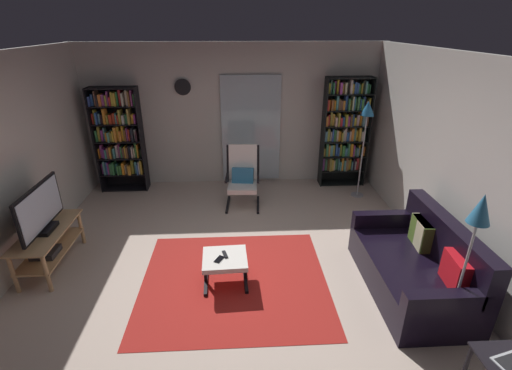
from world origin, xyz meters
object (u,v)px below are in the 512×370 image
(lounge_armchair, at_px, (243,175))
(tv_remote, at_px, (225,254))
(leather_sofa, at_px, (417,266))
(tv_stand, at_px, (48,244))
(bookshelf_near_tv, at_px, (119,137))
(floor_lamp_by_sofa, at_px, (477,225))
(television, at_px, (41,210))
(wall_clock, at_px, (183,87))
(bookshelf_near_sofa, at_px, (345,129))
(cell_phone, at_px, (219,259))
(floor_lamp_by_shelf, at_px, (367,118))
(ottoman, at_px, (225,262))

(lounge_armchair, xyz_separation_m, tv_remote, (-0.26, -2.09, -0.16))
(leather_sofa, bearing_deg, tv_stand, 171.40)
(bookshelf_near_tv, xyz_separation_m, floor_lamp_by_sofa, (4.21, -3.78, 0.25))
(television, bearing_deg, floor_lamp_by_sofa, -17.12)
(television, xyz_separation_m, wall_clock, (1.47, 2.60, 1.05))
(bookshelf_near_sofa, relative_size, cell_phone, 14.50)
(floor_lamp_by_shelf, bearing_deg, wall_clock, 166.40)
(television, height_order, floor_lamp_by_sofa, floor_lamp_by_sofa)
(tv_remote, bearing_deg, floor_lamp_by_sofa, -39.07)
(floor_lamp_by_sofa, distance_m, wall_clock, 5.04)
(cell_phone, bearing_deg, bookshelf_near_tv, 150.76)
(leather_sofa, bearing_deg, bookshelf_near_sofa, 90.88)
(leather_sofa, relative_size, wall_clock, 5.89)
(lounge_armchair, height_order, wall_clock, wall_clock)
(floor_lamp_by_sofa, bearing_deg, tv_remote, 157.16)
(ottoman, relative_size, wall_clock, 1.86)
(leather_sofa, xyz_separation_m, floor_lamp_by_sofa, (0.04, -0.69, 0.95))
(television, relative_size, bookshelf_near_tv, 0.52)
(lounge_armchair, bearing_deg, leather_sofa, -50.11)
(ottoman, height_order, wall_clock, wall_clock)
(lounge_armchair, relative_size, floor_lamp_by_sofa, 0.65)
(wall_clock, bearing_deg, bookshelf_near_tv, -169.93)
(bookshelf_near_sofa, distance_m, ottoman, 3.70)
(leather_sofa, relative_size, lounge_armchair, 1.67)
(tv_stand, distance_m, lounge_armchair, 3.01)
(leather_sofa, relative_size, ottoman, 3.16)
(bookshelf_near_sofa, bearing_deg, floor_lamp_by_sofa, -88.65)
(tv_remote, relative_size, wall_clock, 0.50)
(tv_stand, distance_m, tv_remote, 2.28)
(bookshelf_near_sofa, relative_size, ottoman, 3.76)
(bookshelf_near_tv, distance_m, floor_lamp_by_sofa, 5.66)
(leather_sofa, bearing_deg, ottoman, 174.23)
(bookshelf_near_tv, bearing_deg, ottoman, -55.78)
(floor_lamp_by_shelf, bearing_deg, bookshelf_near_sofa, 107.04)
(wall_clock, bearing_deg, tv_remote, -75.79)
(cell_phone, relative_size, wall_clock, 0.48)
(tv_stand, height_order, floor_lamp_by_shelf, floor_lamp_by_shelf)
(tv_remote, bearing_deg, ottoman, -108.90)
(leather_sofa, xyz_separation_m, cell_phone, (-2.29, 0.17, 0.06))
(bookshelf_near_sofa, bearing_deg, cell_phone, -127.26)
(bookshelf_near_tv, bearing_deg, cell_phone, -57.11)
(bookshelf_near_sofa, relative_size, floor_lamp_by_sofa, 1.29)
(floor_lamp_by_shelf, bearing_deg, television, -158.08)
(bookshelf_near_tv, xyz_separation_m, wall_clock, (1.18, 0.21, 0.83))
(leather_sofa, xyz_separation_m, floor_lamp_by_shelf, (0.13, 2.54, 1.12))
(lounge_armchair, relative_size, floor_lamp_by_shelf, 0.59)
(bookshelf_near_sofa, xyz_separation_m, leather_sofa, (0.05, -3.12, -0.77))
(television, relative_size, cell_phone, 7.10)
(bookshelf_near_tv, distance_m, bookshelf_near_sofa, 4.12)
(television, bearing_deg, tv_remote, -10.95)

